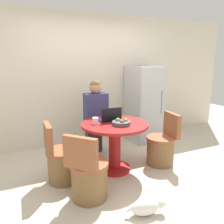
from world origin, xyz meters
name	(u,v)px	position (x,y,z in m)	size (l,w,h in m)	color
ground_plane	(124,176)	(0.00, 0.00, 0.00)	(12.00, 12.00, 0.00)	beige
wall_back	(87,80)	(0.00, 1.66, 1.30)	(7.00, 0.06, 2.60)	beige
refrigerator	(144,104)	(1.13, 1.26, 0.79)	(0.62, 0.72, 1.57)	silver
dining_table	(115,138)	(-0.04, 0.22, 0.52)	(1.01, 1.01, 0.75)	maroon
chair_near_left_corner	(89,177)	(-0.64, -0.31, 0.28)	(0.54, 0.54, 0.85)	brown
chair_right_side	(162,147)	(0.75, 0.11, 0.28)	(0.48, 0.47, 0.85)	brown
chair_left_side	(62,162)	(-0.84, 0.24, 0.28)	(0.47, 0.47, 0.85)	brown
person_seated	(95,114)	(-0.09, 0.95, 0.75)	(0.40, 0.37, 1.35)	#2D2D38
laptop	(110,118)	(-0.06, 0.38, 0.80)	(0.33, 0.24, 0.22)	#141947
fruit_bowl	(121,123)	(0.00, 0.10, 0.79)	(0.27, 0.27, 0.10)	#4C4C56
coffee_cup	(95,121)	(-0.32, 0.30, 0.80)	(0.09, 0.09, 0.10)	white
cat	(147,207)	(-0.16, -0.86, 0.09)	(0.45, 0.22, 0.18)	white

